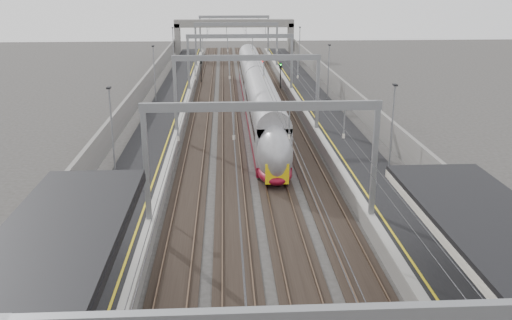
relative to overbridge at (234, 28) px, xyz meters
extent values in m
cube|color=black|center=(-8.00, -55.00, -4.81)|extent=(4.00, 120.00, 1.00)
cube|color=black|center=(8.00, -55.00, -4.81)|extent=(4.00, 120.00, 1.00)
cube|color=black|center=(-4.50, -55.00, -5.27)|extent=(2.40, 140.00, 0.08)
cube|color=brown|center=(-5.22, -55.00, -5.18)|extent=(0.07, 140.00, 0.14)
cube|color=brown|center=(-3.78, -55.00, -5.18)|extent=(0.07, 140.00, 0.14)
cube|color=black|center=(-1.50, -55.00, -5.27)|extent=(2.40, 140.00, 0.08)
cube|color=brown|center=(-2.22, -55.00, -5.18)|extent=(0.07, 140.00, 0.14)
cube|color=brown|center=(-0.78, -55.00, -5.18)|extent=(0.07, 140.00, 0.14)
cube|color=black|center=(1.50, -55.00, -5.27)|extent=(2.40, 140.00, 0.08)
cube|color=brown|center=(0.78, -55.00, -5.18)|extent=(0.07, 140.00, 0.14)
cube|color=brown|center=(2.22, -55.00, -5.18)|extent=(0.07, 140.00, 0.14)
cube|color=black|center=(4.50, -55.00, -5.27)|extent=(2.40, 140.00, 0.08)
cube|color=brown|center=(3.78, -55.00, -5.18)|extent=(0.07, 140.00, 0.14)
cube|color=brown|center=(5.22, -55.00, -5.18)|extent=(0.07, 140.00, 0.14)
cube|color=gray|center=(0.00, -98.00, 2.04)|extent=(13.00, 0.25, 0.50)
cube|color=gray|center=(-6.30, -78.00, -1.01)|extent=(0.28, 0.28, 6.60)
cube|color=gray|center=(6.30, -78.00, -1.01)|extent=(0.28, 0.28, 6.60)
cube|color=gray|center=(0.00, -78.00, 2.04)|extent=(13.00, 0.25, 0.50)
cube|color=gray|center=(-6.30, -58.00, -1.01)|extent=(0.28, 0.28, 6.60)
cube|color=gray|center=(6.30, -58.00, -1.01)|extent=(0.28, 0.28, 6.60)
cube|color=gray|center=(0.00, -58.00, 2.04)|extent=(13.00, 0.25, 0.50)
cube|color=gray|center=(-6.30, -38.00, -1.01)|extent=(0.28, 0.28, 6.60)
cube|color=gray|center=(6.30, -38.00, -1.01)|extent=(0.28, 0.28, 6.60)
cube|color=gray|center=(0.00, -38.00, 2.04)|extent=(13.00, 0.25, 0.50)
cube|color=gray|center=(-6.30, -18.00, -1.01)|extent=(0.28, 0.28, 6.60)
cube|color=gray|center=(6.30, -18.00, -1.01)|extent=(0.28, 0.28, 6.60)
cube|color=gray|center=(0.00, -18.00, 2.04)|extent=(13.00, 0.25, 0.50)
cube|color=gray|center=(-6.30, 0.00, -1.01)|extent=(0.28, 0.28, 6.60)
cube|color=gray|center=(6.30, 0.00, -1.01)|extent=(0.28, 0.28, 6.60)
cube|color=gray|center=(0.00, 0.00, 2.04)|extent=(13.00, 0.25, 0.50)
cylinder|color=#262628|center=(-4.50, -50.00, 0.19)|extent=(0.03, 140.00, 0.03)
cylinder|color=#262628|center=(-1.50, -50.00, 0.19)|extent=(0.03, 140.00, 0.03)
cylinder|color=#262628|center=(1.50, -50.00, 0.19)|extent=(0.03, 140.00, 0.03)
cylinder|color=#262628|center=(4.50, -50.00, 0.19)|extent=(0.03, 140.00, 0.03)
cylinder|color=black|center=(-9.70, -86.00, -2.31)|extent=(0.20, 0.20, 4.00)
cylinder|color=black|center=(9.70, -86.00, -2.31)|extent=(0.20, 0.20, 4.00)
cube|color=slate|center=(0.00, 0.00, 0.89)|extent=(22.00, 2.20, 1.40)
cube|color=slate|center=(-10.50, 0.00, -2.21)|extent=(1.00, 2.20, 6.20)
cube|color=slate|center=(10.50, 0.00, -2.21)|extent=(1.00, 2.20, 6.20)
cube|color=slate|center=(-11.20, -55.00, -3.71)|extent=(0.30, 120.00, 3.20)
cube|color=slate|center=(11.20, -55.00, -3.71)|extent=(0.30, 120.00, 3.20)
cube|color=maroon|center=(1.50, -58.30, -4.73)|extent=(2.56, 21.83, 0.76)
cube|color=gray|center=(1.50, -58.30, -2.93)|extent=(2.56, 21.83, 2.85)
cube|color=black|center=(1.50, -65.94, -5.04)|extent=(1.90, 2.28, 0.47)
cube|color=maroon|center=(1.50, -36.09, -4.73)|extent=(2.56, 21.83, 0.76)
cube|color=gray|center=(1.50, -36.09, -2.93)|extent=(2.56, 21.83, 2.85)
cube|color=black|center=(1.50, -43.73, -5.04)|extent=(1.90, 2.28, 0.47)
ellipsoid|color=gray|center=(1.50, -69.40, -3.21)|extent=(2.56, 4.94, 3.99)
cube|color=yellow|center=(1.50, -71.44, -4.07)|extent=(1.61, 0.12, 1.42)
cube|color=black|center=(1.50, -71.01, -2.64)|extent=(1.52, 0.55, 0.89)
cylinder|color=black|center=(-5.20, -28.01, -3.81)|extent=(0.12, 0.12, 3.00)
cube|color=black|center=(-5.20, -28.01, -2.21)|extent=(0.32, 0.22, 0.75)
sphere|color=#0CE526|center=(-5.20, -28.14, -2.06)|extent=(0.16, 0.16, 0.16)
cylinder|color=black|center=(3.20, -30.27, -3.81)|extent=(0.12, 0.12, 3.00)
cube|color=black|center=(3.20, -30.27, -2.21)|extent=(0.32, 0.22, 0.75)
sphere|color=red|center=(3.20, -30.40, -2.06)|extent=(0.16, 0.16, 0.16)
cylinder|color=black|center=(5.40, -33.29, -3.81)|extent=(0.12, 0.12, 3.00)
cube|color=black|center=(5.40, -33.29, -2.21)|extent=(0.32, 0.22, 0.75)
sphere|color=#0CE526|center=(5.40, -33.42, -2.06)|extent=(0.16, 0.16, 0.16)
camera|label=1|loc=(-1.95, -107.76, 8.46)|focal=40.00mm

